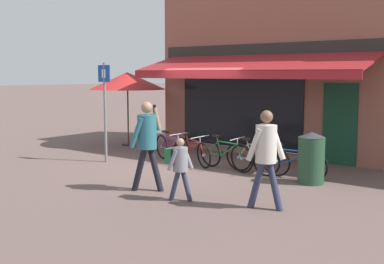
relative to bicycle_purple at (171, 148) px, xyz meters
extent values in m
plane|color=brown|center=(0.50, -0.16, -0.36)|extent=(160.00, 160.00, 0.00)
cube|color=#8E5647|center=(1.48, 3.84, 2.10)|extent=(7.44, 3.00, 4.93)
cube|color=black|center=(0.66, 2.32, 0.89)|extent=(4.09, 0.04, 2.20)
cube|color=#143D28|center=(3.71, 2.32, 0.69)|extent=(0.90, 0.04, 2.10)
cube|color=#282623|center=(1.48, 2.32, 2.60)|extent=(7.07, 0.06, 0.44)
cube|color=maroon|center=(1.48, 1.46, 2.28)|extent=(6.70, 1.77, 0.50)
cube|color=maroon|center=(1.48, 0.58, 1.95)|extent=(6.70, 0.03, 0.20)
cylinder|color=#47494F|center=(1.69, 0.16, 0.19)|extent=(3.99, 0.04, 0.04)
cylinder|color=#47494F|center=(-0.25, 0.16, -0.09)|extent=(0.04, 0.04, 0.55)
cylinder|color=#47494F|center=(3.64, 0.16, -0.09)|extent=(0.04, 0.04, 0.55)
torus|color=black|center=(0.50, -0.18, -0.03)|extent=(0.66, 0.31, 0.67)
cylinder|color=#9E9EA3|center=(0.50, -0.18, -0.03)|extent=(0.09, 0.08, 0.07)
torus|color=black|center=(-0.49, 0.18, -0.03)|extent=(0.66, 0.31, 0.67)
cylinder|color=#9E9EA3|center=(-0.49, 0.18, -0.03)|extent=(0.09, 0.08, 0.07)
cylinder|color=#892D7A|center=(0.12, -0.05, 0.12)|extent=(0.55, 0.25, 0.36)
cylinder|color=#892D7A|center=(0.08, -0.05, 0.29)|extent=(0.62, 0.25, 0.05)
cylinder|color=#892D7A|center=(-0.18, 0.06, 0.13)|extent=(0.12, 0.04, 0.35)
cylinder|color=#892D7A|center=(-0.31, 0.12, -0.04)|extent=(0.36, 0.16, 0.05)
cylinder|color=#892D7A|center=(-0.35, 0.12, 0.14)|extent=(0.30, 0.16, 0.35)
cylinder|color=#892D7A|center=(0.44, -0.17, 0.13)|extent=(0.15, 0.06, 0.32)
cylinder|color=#9E9EA3|center=(-0.24, 0.06, 0.35)|extent=(0.06, 0.03, 0.11)
cube|color=black|center=(-0.25, 0.06, 0.42)|extent=(0.26, 0.18, 0.06)
cylinder|color=#9E9EA3|center=(0.38, -0.16, 0.35)|extent=(0.04, 0.04, 0.14)
cylinder|color=#9E9EA3|center=(0.38, -0.17, 0.42)|extent=(0.20, 0.50, 0.06)
torus|color=black|center=(1.26, -0.22, -0.03)|extent=(0.66, 0.36, 0.67)
cylinder|color=#9E9EA3|center=(1.26, -0.22, -0.03)|extent=(0.09, 0.09, 0.08)
torus|color=black|center=(0.23, 0.22, -0.03)|extent=(0.66, 0.36, 0.67)
cylinder|color=#9E9EA3|center=(0.23, 0.22, -0.03)|extent=(0.09, 0.09, 0.08)
cylinder|color=#B21E1E|center=(0.86, -0.07, 0.11)|extent=(0.57, 0.30, 0.36)
cylinder|color=#B21E1E|center=(0.82, -0.07, 0.29)|extent=(0.64, 0.30, 0.05)
cylinder|color=#B21E1E|center=(0.54, 0.07, 0.12)|extent=(0.12, 0.04, 0.35)
cylinder|color=#B21E1E|center=(0.41, 0.14, -0.04)|extent=(0.37, 0.18, 0.05)
cylinder|color=#B21E1E|center=(0.37, 0.14, 0.13)|extent=(0.31, 0.19, 0.35)
cylinder|color=#B21E1E|center=(1.19, -0.21, 0.12)|extent=(0.16, 0.06, 0.32)
cylinder|color=#9E9EA3|center=(0.48, 0.07, 0.34)|extent=(0.06, 0.03, 0.11)
cube|color=black|center=(0.47, 0.07, 0.41)|extent=(0.26, 0.19, 0.06)
cylinder|color=#9E9EA3|center=(1.13, -0.21, 0.35)|extent=(0.04, 0.05, 0.14)
cylinder|color=#9E9EA3|center=(1.12, -0.21, 0.42)|extent=(0.23, 0.49, 0.08)
torus|color=black|center=(2.29, -0.10, -0.01)|extent=(0.71, 0.21, 0.70)
cylinder|color=#9E9EA3|center=(2.29, -0.10, -0.01)|extent=(0.08, 0.08, 0.07)
torus|color=black|center=(1.26, 0.06, -0.01)|extent=(0.71, 0.21, 0.70)
cylinder|color=#9E9EA3|center=(1.26, 0.06, -0.01)|extent=(0.08, 0.08, 0.07)
cylinder|color=#23703D|center=(1.89, -0.05, 0.14)|extent=(0.58, 0.15, 0.37)
cylinder|color=#23703D|center=(1.85, -0.06, 0.32)|extent=(0.64, 0.13, 0.05)
cylinder|color=#23703D|center=(1.58, 0.00, 0.15)|extent=(0.12, 0.06, 0.37)
cylinder|color=#23703D|center=(1.44, 0.03, -0.02)|extent=(0.37, 0.09, 0.05)
cylinder|color=#23703D|center=(1.40, 0.02, 0.16)|extent=(0.31, 0.11, 0.37)
cylinder|color=#23703D|center=(2.23, -0.10, 0.15)|extent=(0.15, 0.05, 0.34)
cylinder|color=#9E9EA3|center=(1.52, -0.02, 0.38)|extent=(0.06, 0.03, 0.11)
cube|color=black|center=(1.50, -0.02, 0.45)|extent=(0.25, 0.14, 0.06)
cylinder|color=#9E9EA3|center=(2.17, -0.12, 0.38)|extent=(0.03, 0.04, 0.14)
cylinder|color=#9E9EA3|center=(2.17, -0.12, 0.45)|extent=(0.10, 0.52, 0.07)
torus|color=black|center=(3.12, 0.04, -0.01)|extent=(0.71, 0.16, 0.71)
cylinder|color=#9E9EA3|center=(3.12, 0.04, -0.01)|extent=(0.07, 0.07, 0.08)
torus|color=black|center=(2.13, 0.01, -0.01)|extent=(0.71, 0.16, 0.71)
cylinder|color=#9E9EA3|center=(2.13, 0.01, -0.01)|extent=(0.07, 0.07, 0.08)
cylinder|color=#BCB7B2|center=(2.75, 0.01, 0.15)|extent=(0.56, 0.07, 0.38)
cylinder|color=#BCB7B2|center=(2.71, -0.02, 0.33)|extent=(0.61, 0.05, 0.05)
cylinder|color=#BCB7B2|center=(2.44, 0.00, 0.15)|extent=(0.12, 0.10, 0.37)
cylinder|color=#BCB7B2|center=(2.30, 0.02, -0.02)|extent=(0.35, 0.05, 0.05)
cylinder|color=#BCB7B2|center=(2.27, -0.01, 0.16)|extent=(0.30, 0.08, 0.37)
cylinder|color=#BCB7B2|center=(3.07, 0.02, 0.15)|extent=(0.15, 0.09, 0.34)
cylinder|color=#9E9EA3|center=(2.39, -0.03, 0.39)|extent=(0.06, 0.05, 0.11)
cube|color=black|center=(2.38, -0.05, 0.45)|extent=(0.24, 0.11, 0.06)
cylinder|color=#9E9EA3|center=(3.01, -0.02, 0.39)|extent=(0.03, 0.05, 0.14)
cylinder|color=#9E9EA3|center=(3.01, -0.03, 0.46)|extent=(0.04, 0.52, 0.10)
torus|color=black|center=(4.00, 0.10, -0.03)|extent=(0.66, 0.15, 0.66)
cylinder|color=#9E9EA3|center=(4.00, 0.10, -0.03)|extent=(0.08, 0.07, 0.07)
torus|color=black|center=(2.93, -0.06, -0.03)|extent=(0.66, 0.15, 0.66)
cylinder|color=#9E9EA3|center=(2.93, -0.06, -0.03)|extent=(0.08, 0.07, 0.07)
cylinder|color=#1E4793|center=(3.59, 0.04, 0.11)|extent=(0.60, 0.12, 0.36)
cylinder|color=#1E4793|center=(3.55, 0.03, 0.28)|extent=(0.66, 0.13, 0.05)
cylinder|color=#1E4793|center=(3.27, -0.01, 0.12)|extent=(0.12, 0.05, 0.35)
cylinder|color=#1E4793|center=(3.12, -0.04, -0.04)|extent=(0.38, 0.09, 0.05)
cylinder|color=#1E4793|center=(3.08, -0.04, 0.13)|extent=(0.32, 0.08, 0.35)
cylinder|color=#1E4793|center=(3.94, 0.09, 0.12)|extent=(0.15, 0.06, 0.32)
cylinder|color=#9E9EA3|center=(3.21, -0.02, 0.34)|extent=(0.06, 0.03, 0.11)
cube|color=black|center=(3.20, -0.03, 0.41)|extent=(0.25, 0.14, 0.05)
cylinder|color=#9E9EA3|center=(3.88, 0.08, 0.35)|extent=(0.03, 0.03, 0.14)
cylinder|color=#9E9EA3|center=(3.88, 0.08, 0.42)|extent=(0.10, 0.52, 0.03)
cylinder|color=black|center=(1.84, -2.63, 0.06)|extent=(0.38, 0.18, 0.89)
cylinder|color=black|center=(1.63, -2.88, 0.06)|extent=(0.38, 0.18, 0.89)
cylinder|color=#286675|center=(1.73, -2.75, 0.83)|extent=(0.44, 0.44, 0.68)
sphere|color=#A87A5B|center=(1.73, -2.75, 1.32)|extent=(0.22, 0.22, 0.22)
cylinder|color=#286675|center=(1.67, -2.99, 0.83)|extent=(0.32, 0.22, 0.60)
cylinder|color=#286675|center=(1.75, -2.52, 0.99)|extent=(0.23, 0.23, 0.30)
cylinder|color=#A87A5B|center=(1.79, -2.52, 1.08)|extent=(0.14, 0.21, 0.46)
cube|color=black|center=(1.77, -2.57, 1.30)|extent=(0.03, 0.07, 0.14)
cylinder|color=#282D47|center=(2.82, -2.86, -0.08)|extent=(0.26, 0.11, 0.59)
cylinder|color=#282D47|center=(2.67, -3.03, -0.08)|extent=(0.26, 0.11, 0.59)
cylinder|color=gray|center=(2.75, -2.94, 0.42)|extent=(0.30, 0.30, 0.44)
sphere|color=#A87A5B|center=(2.75, -2.94, 0.74)|extent=(0.15, 0.15, 0.15)
cylinder|color=gray|center=(2.70, -3.11, 0.42)|extent=(0.22, 0.15, 0.40)
cylinder|color=gray|center=(2.80, -2.78, 0.42)|extent=(0.22, 0.15, 0.40)
cube|color=#23663D|center=(2.54, -2.96, 0.47)|extent=(0.16, 0.25, 0.27)
cylinder|color=#282D47|center=(4.38, -2.37, 0.05)|extent=(0.36, 0.16, 0.86)
cylinder|color=#282D47|center=(4.12, -2.54, 0.05)|extent=(0.36, 0.16, 0.86)
cylinder|color=beige|center=(4.25, -2.46, 0.79)|extent=(0.40, 0.40, 0.65)
sphere|color=brown|center=(4.25, -2.46, 1.25)|extent=(0.22, 0.22, 0.22)
cylinder|color=beige|center=(4.13, -2.65, 0.78)|extent=(0.30, 0.14, 0.58)
cylinder|color=beige|center=(4.37, -2.26, 0.78)|extent=(0.30, 0.14, 0.58)
cylinder|color=#23472D|center=(4.04, -0.11, 0.14)|extent=(0.56, 0.56, 1.00)
cone|color=#33353A|center=(4.04, -0.11, 0.70)|extent=(0.57, 0.57, 0.11)
cylinder|color=slate|center=(-1.34, -1.10, 0.95)|extent=(0.07, 0.07, 2.63)
cube|color=#14429E|center=(-1.34, -1.11, 1.98)|extent=(0.44, 0.02, 0.44)
cube|color=white|center=(-1.34, -1.13, 1.98)|extent=(0.14, 0.01, 0.22)
cylinder|color=#4C3D2D|center=(-3.05, 1.40, 0.81)|extent=(0.05, 0.05, 2.34)
cone|color=red|center=(-3.05, 1.40, 1.75)|extent=(2.47, 2.47, 0.56)
cylinder|color=#262628|center=(-3.05, 1.40, -0.33)|extent=(0.44, 0.44, 0.06)
camera|label=1|loc=(8.28, -9.65, 1.98)|focal=45.00mm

